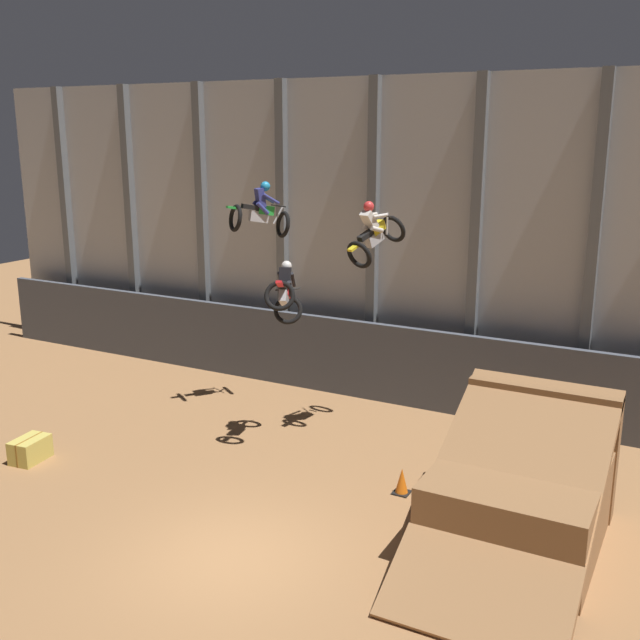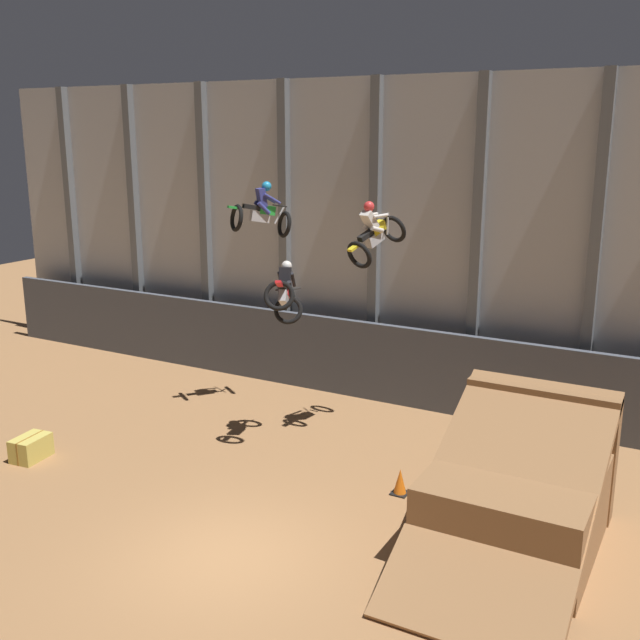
% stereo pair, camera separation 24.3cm
% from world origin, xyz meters
% --- Properties ---
extents(ground_plane, '(60.00, 60.00, 0.00)m').
position_xyz_m(ground_plane, '(0.00, 0.00, 0.00)').
color(ground_plane, '#996B42').
extents(arena_back_wall, '(32.00, 0.40, 9.16)m').
position_xyz_m(arena_back_wall, '(-0.00, 9.81, 4.58)').
color(arena_back_wall, '#ADB2B7').
rests_on(arena_back_wall, ground_plane).
extents(lower_barrier, '(31.36, 0.20, 2.31)m').
position_xyz_m(lower_barrier, '(0.00, 8.94, 1.15)').
color(lower_barrier, '#474C56').
rests_on(lower_barrier, ground_plane).
extents(dirt_ramp, '(3.04, 5.47, 2.80)m').
position_xyz_m(dirt_ramp, '(4.53, 3.27, 0.95)').
color(dirt_ramp, olive).
rests_on(dirt_ramp, ground_plane).
extents(rider_bike_left_air, '(1.51, 1.75, 1.57)m').
position_xyz_m(rider_bike_left_air, '(-3.57, 6.86, 5.54)').
color(rider_bike_left_air, black).
extents(rider_bike_center_air, '(1.30, 1.83, 1.67)m').
position_xyz_m(rider_bike_center_air, '(-1.76, 5.03, 3.86)').
color(rider_bike_center_air, black).
extents(rider_bike_right_air, '(1.15, 1.90, 1.66)m').
position_xyz_m(rider_bike_right_air, '(-0.15, 6.65, 5.22)').
color(rider_bike_right_air, black).
extents(traffic_cone_near_ramp, '(0.36, 0.36, 0.58)m').
position_xyz_m(traffic_cone_near_ramp, '(1.85, 3.85, 0.28)').
color(traffic_cone_near_ramp, black).
rests_on(traffic_cone_near_ramp, ground_plane).
extents(hay_bale_trackside, '(0.70, 0.96, 0.57)m').
position_xyz_m(hay_bale_trackside, '(-6.63, 1.24, 0.28)').
color(hay_bale_trackside, '#CCB751').
rests_on(hay_bale_trackside, ground_plane).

